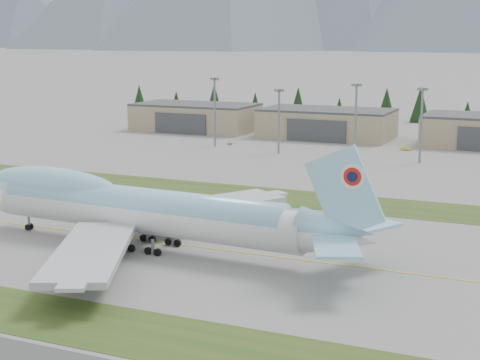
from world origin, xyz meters
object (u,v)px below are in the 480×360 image
at_px(hangar_left, 196,117).
at_px(hangar_center, 327,123).
at_px(boeing_747_freighter, 141,209).
at_px(service_vehicle_a, 230,144).
at_px(service_vehicle_b, 406,150).

xyz_separation_m(hangar_left, hangar_center, (55.00, 0.00, 0.00)).
height_order(boeing_747_freighter, service_vehicle_a, boeing_747_freighter).
distance_m(hangar_center, service_vehicle_b, 39.24).
bearing_deg(hangar_center, service_vehicle_a, -131.20).
bearing_deg(hangar_left, boeing_747_freighter, -66.27).
xyz_separation_m(hangar_center, service_vehicle_a, (-26.22, -29.96, -5.39)).
bearing_deg(service_vehicle_b, hangar_center, 65.10).
distance_m(boeing_747_freighter, service_vehicle_a, 130.30).
relative_size(hangar_center, service_vehicle_a, 12.64).
height_order(hangar_left, service_vehicle_b, hangar_left).
distance_m(boeing_747_freighter, hangar_center, 154.63).
xyz_separation_m(hangar_left, service_vehicle_b, (88.48, -19.74, -5.39)).
distance_m(hangar_left, service_vehicle_a, 41.89).
relative_size(service_vehicle_a, service_vehicle_b, 1.08).
height_order(boeing_747_freighter, hangar_left, boeing_747_freighter).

